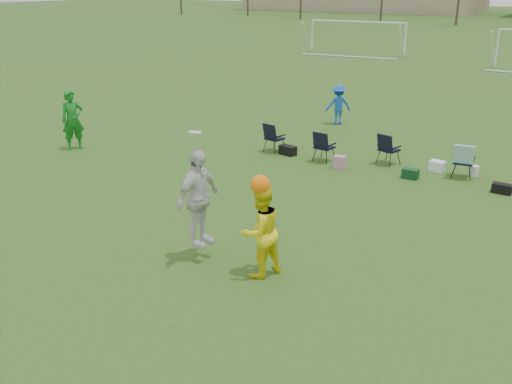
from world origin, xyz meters
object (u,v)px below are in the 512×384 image
Objects in this scene: fielder_green_near at (73,120)px; fielder_blue at (338,105)px; center_contest at (229,214)px; goal_left at (358,28)px.

fielder_green_near is 1.28× the size of fielder_blue.
fielder_green_near is at bearing 12.29° from fielder_blue.
center_contest is (9.13, -4.17, 0.14)m from fielder_green_near.
goal_left is at bearing -109.65° from fielder_blue.
center_contest is at bearing -85.35° from fielder_green_near.
fielder_blue is 0.58× the size of center_contest.
fielder_green_near is 0.27× the size of goal_left.
center_contest reaches higher than fielder_green_near.
center_contest is at bearing 64.10° from fielder_blue.
fielder_green_near reaches higher than fielder_blue.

